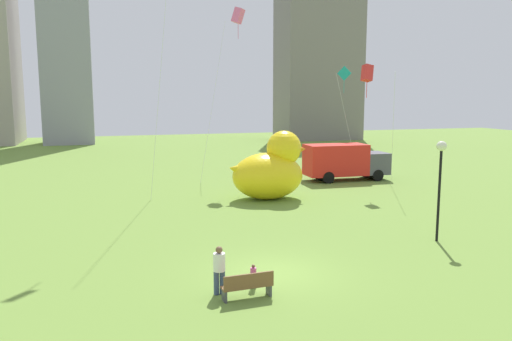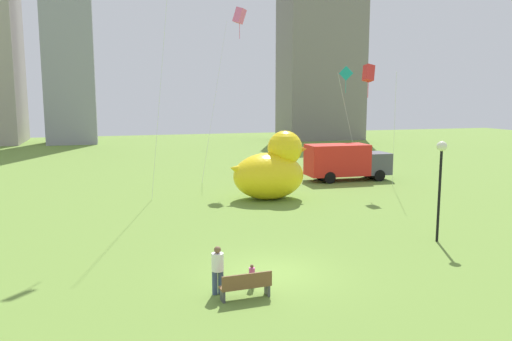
{
  "view_description": "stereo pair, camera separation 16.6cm",
  "coord_description": "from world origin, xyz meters",
  "px_view_note": "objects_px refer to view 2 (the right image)",
  "views": [
    {
      "loc": [
        -6.02,
        -17.32,
        6.6
      ],
      "look_at": [
        1.03,
        5.61,
        3.07
      ],
      "focal_mm": 35.67,
      "sensor_mm": 36.0,
      "label": 1
    },
    {
      "loc": [
        -5.87,
        -17.37,
        6.6
      ],
      "look_at": [
        1.03,
        5.61,
        3.07
      ],
      "focal_mm": 35.67,
      "sensor_mm": 36.0,
      "label": 2
    }
  ],
  "objects_px": {
    "giant_inflatable_duck": "(271,170)",
    "lamppost": "(441,166)",
    "park_bench": "(246,285)",
    "box_truck": "(346,162)",
    "kite_red": "(369,74)",
    "person_child": "(252,275)",
    "person_adult": "(218,268)",
    "kite_teal": "(346,77)",
    "kite_pink": "(239,17)"
  },
  "relations": [
    {
      "from": "giant_inflatable_duck",
      "to": "box_truck",
      "type": "distance_m",
      "value": 9.47
    },
    {
      "from": "person_adult",
      "to": "giant_inflatable_duck",
      "type": "xyz_separation_m",
      "value": [
        6.75,
        14.6,
        0.96
      ]
    },
    {
      "from": "kite_pink",
      "to": "kite_teal",
      "type": "bearing_deg",
      "value": 13.38
    },
    {
      "from": "giant_inflatable_duck",
      "to": "lamppost",
      "type": "xyz_separation_m",
      "value": [
        4.2,
        -11.39,
        1.6
      ]
    },
    {
      "from": "person_adult",
      "to": "box_truck",
      "type": "height_order",
      "value": "box_truck"
    },
    {
      "from": "person_child",
      "to": "kite_pink",
      "type": "distance_m",
      "value": 25.67
    },
    {
      "from": "kite_teal",
      "to": "box_truck",
      "type": "bearing_deg",
      "value": -115.13
    },
    {
      "from": "box_truck",
      "to": "park_bench",
      "type": "bearing_deg",
      "value": -124.06
    },
    {
      "from": "giant_inflatable_duck",
      "to": "kite_red",
      "type": "bearing_deg",
      "value": 11.06
    },
    {
      "from": "kite_pink",
      "to": "box_truck",
      "type": "bearing_deg",
      "value": -16.61
    },
    {
      "from": "giant_inflatable_duck",
      "to": "kite_teal",
      "type": "bearing_deg",
      "value": 44.61
    },
    {
      "from": "person_adult",
      "to": "box_truck",
      "type": "xyz_separation_m",
      "value": [
        14.64,
        19.81,
        0.54
      ]
    },
    {
      "from": "person_child",
      "to": "kite_red",
      "type": "relative_size",
      "value": 0.1
    },
    {
      "from": "park_bench",
      "to": "person_child",
      "type": "relative_size",
      "value": 2.03
    },
    {
      "from": "lamppost",
      "to": "box_truck",
      "type": "distance_m",
      "value": 17.12
    },
    {
      "from": "person_adult",
      "to": "kite_red",
      "type": "bearing_deg",
      "value": 48.28
    },
    {
      "from": "person_adult",
      "to": "box_truck",
      "type": "distance_m",
      "value": 24.64
    },
    {
      "from": "park_bench",
      "to": "person_adult",
      "type": "distance_m",
      "value": 1.13
    },
    {
      "from": "park_bench",
      "to": "giant_inflatable_duck",
      "type": "xyz_separation_m",
      "value": [
        5.96,
        15.29,
        1.39
      ]
    },
    {
      "from": "person_adult",
      "to": "lamppost",
      "type": "height_order",
      "value": "lamppost"
    },
    {
      "from": "kite_teal",
      "to": "giant_inflatable_duck",
      "type": "bearing_deg",
      "value": -135.39
    },
    {
      "from": "person_child",
      "to": "lamppost",
      "type": "xyz_separation_m",
      "value": [
        9.72,
        3.06,
        3.0
      ]
    },
    {
      "from": "park_bench",
      "to": "kite_teal",
      "type": "distance_m",
      "value": 30.98
    },
    {
      "from": "person_child",
      "to": "kite_red",
      "type": "height_order",
      "value": "kite_red"
    },
    {
      "from": "lamppost",
      "to": "kite_red",
      "type": "xyz_separation_m",
      "value": [
        3.39,
        12.87,
        4.64
      ]
    },
    {
      "from": "giant_inflatable_duck",
      "to": "kite_red",
      "type": "distance_m",
      "value": 9.94
    },
    {
      "from": "person_adult",
      "to": "box_truck",
      "type": "relative_size",
      "value": 0.25
    },
    {
      "from": "person_child",
      "to": "kite_teal",
      "type": "relative_size",
      "value": 0.09
    },
    {
      "from": "lamppost",
      "to": "kite_teal",
      "type": "distance_m",
      "value": 22.71
    },
    {
      "from": "box_truck",
      "to": "giant_inflatable_duck",
      "type": "bearing_deg",
      "value": -146.6
    },
    {
      "from": "kite_pink",
      "to": "person_adult",
      "type": "bearing_deg",
      "value": -106.75
    },
    {
      "from": "kite_teal",
      "to": "kite_pink",
      "type": "bearing_deg",
      "value": -166.62
    },
    {
      "from": "person_child",
      "to": "box_truck",
      "type": "bearing_deg",
      "value": 55.69
    },
    {
      "from": "park_bench",
      "to": "person_adult",
      "type": "xyz_separation_m",
      "value": [
        -0.79,
        0.69,
        0.44
      ]
    },
    {
      "from": "person_adult",
      "to": "person_child",
      "type": "distance_m",
      "value": 1.32
    },
    {
      "from": "lamppost",
      "to": "kite_pink",
      "type": "distance_m",
      "value": 21.43
    },
    {
      "from": "person_adult",
      "to": "kite_red",
      "type": "relative_size",
      "value": 0.19
    },
    {
      "from": "box_truck",
      "to": "person_child",
      "type": "bearing_deg",
      "value": -124.31
    },
    {
      "from": "person_adult",
      "to": "kite_pink",
      "type": "distance_m",
      "value": 25.89
    },
    {
      "from": "person_child",
      "to": "giant_inflatable_duck",
      "type": "height_order",
      "value": "giant_inflatable_duck"
    },
    {
      "from": "giant_inflatable_duck",
      "to": "box_truck",
      "type": "height_order",
      "value": "giant_inflatable_duck"
    },
    {
      "from": "box_truck",
      "to": "kite_teal",
      "type": "distance_m",
      "value": 8.59
    },
    {
      "from": "person_adult",
      "to": "person_child",
      "type": "relative_size",
      "value": 1.93
    },
    {
      "from": "box_truck",
      "to": "kite_teal",
      "type": "height_order",
      "value": "kite_teal"
    },
    {
      "from": "giant_inflatable_duck",
      "to": "lamppost",
      "type": "distance_m",
      "value": 12.24
    },
    {
      "from": "park_bench",
      "to": "kite_red",
      "type": "xyz_separation_m",
      "value": [
        13.55,
        16.77,
        7.64
      ]
    },
    {
      "from": "park_bench",
      "to": "box_truck",
      "type": "relative_size",
      "value": 0.26
    },
    {
      "from": "giant_inflatable_duck",
      "to": "lamppost",
      "type": "height_order",
      "value": "lamppost"
    },
    {
      "from": "giant_inflatable_duck",
      "to": "person_child",
      "type": "bearing_deg",
      "value": -110.89
    },
    {
      "from": "person_child",
      "to": "kite_red",
      "type": "bearing_deg",
      "value": 50.55
    }
  ]
}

